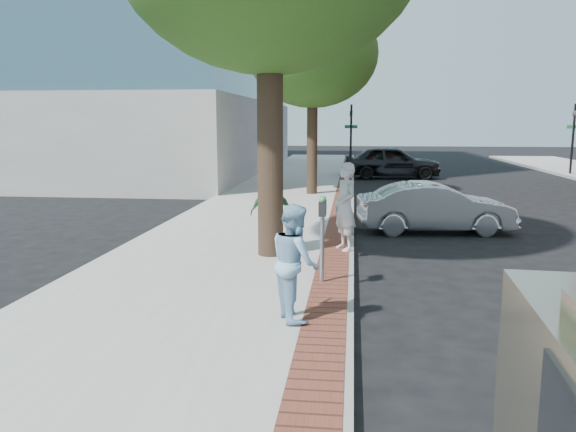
# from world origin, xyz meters

# --- Properties ---
(ground) EXTENTS (120.00, 120.00, 0.00)m
(ground) POSITION_xyz_m (0.00, 0.00, 0.00)
(ground) COLOR black
(ground) RESTS_ON ground
(sidewalk) EXTENTS (5.00, 60.00, 0.15)m
(sidewalk) POSITION_xyz_m (-1.50, 8.00, 0.07)
(sidewalk) COLOR #9E9991
(sidewalk) RESTS_ON ground
(brick_strip) EXTENTS (0.60, 60.00, 0.01)m
(brick_strip) POSITION_xyz_m (0.70, 8.00, 0.15)
(brick_strip) COLOR brown
(brick_strip) RESTS_ON sidewalk
(curb) EXTENTS (0.10, 60.00, 0.15)m
(curb) POSITION_xyz_m (1.05, 8.00, 0.07)
(curb) COLOR gray
(curb) RESTS_ON ground
(office_base) EXTENTS (18.20, 22.20, 4.00)m
(office_base) POSITION_xyz_m (-13.00, 22.00, 2.00)
(office_base) COLOR gray
(office_base) RESTS_ON ground
(signal_near) EXTENTS (0.70, 0.15, 3.80)m
(signal_near) POSITION_xyz_m (0.90, 22.00, 2.25)
(signal_near) COLOR black
(signal_near) RESTS_ON ground
(signal_far) EXTENTS (0.70, 0.15, 3.80)m
(signal_far) POSITION_xyz_m (12.50, 22.00, 2.25)
(signal_far) COLOR black
(signal_far) RESTS_ON ground
(tree_far) EXTENTS (4.80, 4.80, 7.14)m
(tree_far) POSITION_xyz_m (-0.50, 12.00, 5.30)
(tree_far) COLOR black
(tree_far) RESTS_ON sidewalk
(parking_meter) EXTENTS (0.12, 0.32, 1.47)m
(parking_meter) POSITION_xyz_m (0.56, -0.02, 1.21)
(parking_meter) COLOR gray
(parking_meter) RESTS_ON sidewalk
(person_gray) EXTENTS (0.72, 0.81, 1.86)m
(person_gray) POSITION_xyz_m (0.90, 2.48, 1.08)
(person_gray) COLOR silver
(person_gray) RESTS_ON sidewalk
(person_officer) EXTENTS (0.85, 0.95, 1.60)m
(person_officer) POSITION_xyz_m (0.29, -1.84, 0.95)
(person_officer) COLOR #8EBCDC
(person_officer) RESTS_ON sidewalk
(person_green) EXTENTS (0.94, 0.45, 1.55)m
(person_green) POSITION_xyz_m (-0.66, 2.42, 0.93)
(person_green) COLOR #387C3B
(person_green) RESTS_ON sidewalk
(sedan_silver) EXTENTS (4.05, 1.77, 1.30)m
(sedan_silver) POSITION_xyz_m (3.19, 5.44, 0.65)
(sedan_silver) COLOR #ADB0B4
(sedan_silver) RESTS_ON ground
(bg_car) EXTENTS (5.01, 2.24, 1.67)m
(bg_car) POSITION_xyz_m (3.00, 19.87, 0.84)
(bg_car) COLOR black
(bg_car) RESTS_ON ground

